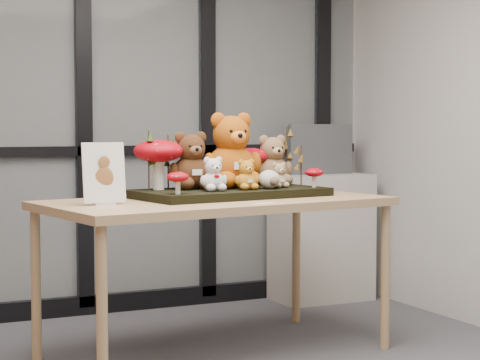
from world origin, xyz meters
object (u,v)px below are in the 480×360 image
mushroom_back_left (158,162)px  display_table (216,211)px  bear_beige_small (279,174)px  monitor (320,149)px  bear_brown_medium (191,157)px  plush_cream_hedgehog (269,178)px  bear_pooh_yellow (231,146)px  mushroom_front_right (314,177)px  mushroom_front_left (178,182)px  bear_white_bow (213,172)px  bear_tan_back (272,158)px  sign_holder (104,176)px  cabinet (321,237)px  bear_small_yellow (246,173)px  mushroom_back_right (251,165)px  diorama_tray (230,193)px

mushroom_back_left → display_table: bearing=-35.3°
bear_beige_small → monitor: size_ratio=0.31×
bear_brown_medium → plush_cream_hedgehog: size_ratio=2.99×
bear_pooh_yellow → bear_beige_small: bear_pooh_yellow is taller
mushroom_front_right → mushroom_front_left: bearing=-171.3°
mushroom_front_left → bear_beige_small: bearing=15.8°
bear_white_bow → plush_cream_hedgehog: 0.33m
mushroom_front_right → bear_white_bow: bearing=-178.5°
bear_beige_small → bear_tan_back: bearing=64.6°
plush_cream_hedgehog → monitor: bearing=39.8°
display_table → mushroom_front_right: (0.58, -0.01, 0.17)m
display_table → bear_white_bow: size_ratio=9.64×
display_table → bear_brown_medium: size_ratio=5.58×
display_table → sign_holder: 0.66m
bear_white_bow → monitor: size_ratio=0.40×
sign_holder → monitor: monitor is taller
sign_holder → cabinet: size_ratio=0.34×
bear_beige_small → mushroom_front_left: 0.69m
bear_tan_back → cabinet: bear_tan_back is taller
bear_small_yellow → mushroom_back_left: (-0.42, 0.19, 0.06)m
bear_brown_medium → mushroom_back_right: (0.41, 0.12, -0.05)m
display_table → sign_holder: (-0.62, -0.07, 0.20)m
bear_tan_back → cabinet: 1.28m
bear_brown_medium → mushroom_front_left: 0.38m
bear_beige_small → cabinet: bearing=40.6°
sign_holder → display_table: bearing=3.8°
bear_brown_medium → mushroom_front_left: size_ratio=2.75×
display_table → bear_tan_back: size_ratio=6.01×
plush_cream_hedgehog → monitor: size_ratio=0.23×
bear_brown_medium → bear_beige_small: (0.47, -0.12, -0.09)m
mushroom_front_right → sign_holder: 1.20m
bear_tan_back → bear_white_bow: 0.55m
mushroom_back_right → bear_pooh_yellow: bearing=-147.1°
bear_small_yellow → mushroom_back_right: size_ratio=0.76×
bear_tan_back → mushroom_front_right: size_ratio=2.69×
diorama_tray → display_table: bearing=-153.4°
mushroom_front_right → bear_pooh_yellow: bearing=155.6°
bear_small_yellow → mushroom_front_right: (0.41, 0.00, -0.03)m
plush_cream_hedgehog → sign_holder: bearing=174.7°
bear_small_yellow → mushroom_back_right: mushroom_back_right is taller
mushroom_back_right → bear_white_bow: bearing=-139.5°
display_table → bear_white_bow: bear_white_bow is taller
mushroom_back_right → mushroom_front_right: (0.24, -0.30, -0.06)m
mushroom_back_right → mushroom_front_right: 0.39m
diorama_tray → mushroom_front_left: (-0.39, -0.23, 0.08)m
bear_pooh_yellow → mushroom_back_right: bearing=24.1°
diorama_tray → bear_tan_back: 0.41m
mushroom_back_left → mushroom_front_left: bearing=-92.8°
mushroom_front_right → bear_beige_small: bearing=163.0°
bear_brown_medium → plush_cream_hedgehog: bearing=-34.4°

